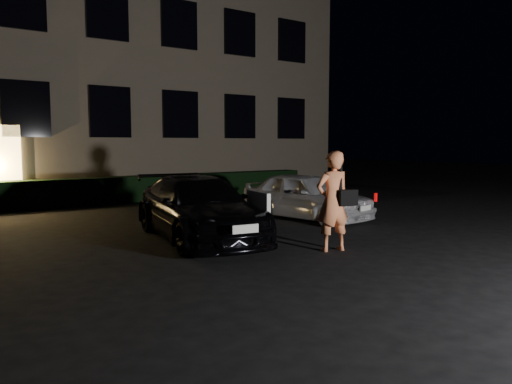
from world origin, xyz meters
TOP-DOWN VIEW (x-y plane):
  - ground at (0.00, 0.00)m, footprint 80.00×80.00m
  - building at (-0.00, 14.99)m, footprint 20.00×8.11m
  - hedge at (0.00, 10.50)m, footprint 15.00×0.70m
  - sedan at (-0.84, 3.36)m, footprint 2.47×4.62m
  - hatch at (2.65, 4.03)m, footprint 2.03×3.79m
  - man at (0.59, 0.93)m, footprint 0.76×0.56m

SIDE VIEW (x-z plane):
  - ground at x=0.00m, z-range 0.00..0.00m
  - hedge at x=0.00m, z-range 0.00..0.85m
  - hatch at x=2.65m, z-range 0.00..1.23m
  - sedan at x=-0.84m, z-range 0.00..1.28m
  - man at x=0.59m, z-range 0.00..1.82m
  - building at x=0.00m, z-range 0.00..12.00m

